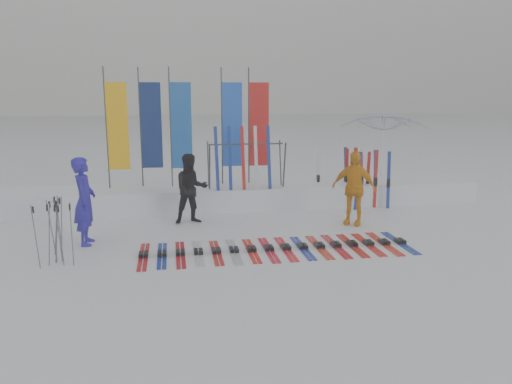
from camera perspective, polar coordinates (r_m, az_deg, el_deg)
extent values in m
plane|color=white|center=(9.62, 0.42, -7.77)|extent=(120.00, 120.00, 0.00)
cube|color=white|center=(13.93, -2.88, -0.43)|extent=(14.00, 1.60, 0.60)
imported|color=#221B9E|center=(10.95, -19.00, -1.00)|extent=(0.45, 0.68, 1.85)
imported|color=black|center=(12.15, -7.43, 0.37)|extent=(0.92, 0.77, 1.70)
imported|color=#F5A310|center=(12.13, 11.08, 0.43)|extent=(1.11, 0.94, 1.78)
imported|color=white|center=(16.25, 14.22, 4.40)|extent=(3.43, 3.47, 2.54)
cube|color=#AC0D14|center=(10.02, -12.73, -7.04)|extent=(0.17, 1.68, 0.07)
cube|color=navy|center=(10.01, -10.69, -6.99)|extent=(0.17, 1.60, 0.07)
cube|color=#B00E12|center=(10.00, -8.64, -6.92)|extent=(0.17, 1.66, 0.07)
cube|color=#BBBDC2|center=(10.01, -6.60, -6.85)|extent=(0.17, 1.61, 0.07)
cube|color=#B3170E|center=(10.04, -4.56, -6.76)|extent=(0.17, 1.57, 0.07)
cube|color=#ACAFB3|center=(10.07, -2.54, -6.67)|extent=(0.17, 1.64, 0.07)
cube|color=red|center=(10.12, -0.53, -6.57)|extent=(0.17, 1.57, 0.07)
cube|color=red|center=(10.18, 1.45, -6.47)|extent=(0.17, 1.65, 0.07)
cube|color=red|center=(10.25, 3.41, -6.36)|extent=(0.17, 1.62, 0.07)
cube|color=#16259A|center=(10.33, 5.34, -6.24)|extent=(0.17, 1.58, 0.07)
cube|color=red|center=(10.43, 7.24, -6.12)|extent=(0.17, 1.60, 0.07)
cube|color=red|center=(10.53, 9.10, -5.99)|extent=(0.17, 1.64, 0.07)
cube|color=red|center=(10.65, 10.92, -5.86)|extent=(0.17, 1.62, 0.07)
cube|color=red|center=(10.77, 12.69, -5.73)|extent=(0.17, 1.60, 0.07)
cube|color=red|center=(10.91, 14.43, -5.60)|extent=(0.17, 1.67, 0.07)
cube|color=navy|center=(11.06, 16.11, -5.46)|extent=(0.17, 1.61, 0.07)
cylinder|color=#595B60|center=(10.07, -21.79, -4.10)|extent=(0.12, 0.16, 1.21)
cylinder|color=#595B60|center=(10.17, -22.32, -4.10)|extent=(0.15, 0.10, 1.17)
cylinder|color=#595B60|center=(9.84, -23.88, -4.74)|extent=(0.10, 0.05, 1.18)
cylinder|color=#595B60|center=(10.19, -21.33, -3.86)|extent=(0.08, 0.10, 1.23)
cylinder|color=#595B60|center=(9.78, -20.31, -4.54)|extent=(0.03, 0.13, 1.18)
cylinder|color=#595B60|center=(9.85, -22.55, -4.56)|extent=(0.12, 0.08, 1.19)
cylinder|color=#595B60|center=(10.05, -21.64, -4.18)|extent=(0.08, 0.02, 1.19)
cylinder|color=#595B60|center=(10.46, -21.87, -3.58)|extent=(0.16, 0.06, 1.20)
cylinder|color=#595B60|center=(9.86, -21.45, -4.61)|extent=(0.07, 0.08, 1.15)
cylinder|color=#595B60|center=(9.98, -21.84, -4.47)|extent=(0.12, 0.06, 1.14)
cylinder|color=#383A3F|center=(13.82, -16.72, 6.97)|extent=(0.04, 0.04, 3.20)
cube|color=#FFB90D|center=(13.78, -15.53, 7.23)|extent=(0.55, 0.03, 2.30)
cylinder|color=#383A3F|center=(13.92, -13.07, 7.18)|extent=(0.04, 0.04, 3.20)
cube|color=navy|center=(13.90, -11.87, 7.44)|extent=(0.55, 0.03, 2.30)
cylinder|color=#383A3F|center=(13.70, -9.74, 7.25)|extent=(0.04, 0.04, 3.20)
cube|color=#1755B0|center=(13.70, -8.52, 7.50)|extent=(0.55, 0.03, 2.30)
cylinder|color=#383A3F|center=(13.91, -3.92, 7.45)|extent=(0.04, 0.04, 3.20)
cube|color=blue|center=(13.94, -2.72, 7.68)|extent=(0.55, 0.03, 2.30)
cylinder|color=#383A3F|center=(13.99, -0.83, 7.50)|extent=(0.04, 0.04, 3.20)
cube|color=red|center=(14.03, 0.35, 7.71)|extent=(0.55, 0.03, 2.30)
cylinder|color=#383A3F|center=(13.07, -5.32, 2.87)|extent=(0.04, 0.30, 1.23)
cylinder|color=#383A3F|center=(13.56, -5.49, 3.18)|extent=(0.04, 0.30, 1.23)
cylinder|color=#383A3F|center=(13.37, 3.27, 3.09)|extent=(0.04, 0.30, 1.23)
cylinder|color=#383A3F|center=(13.85, 2.81, 3.39)|extent=(0.04, 0.30, 1.23)
cylinder|color=#383A3F|center=(13.36, -1.15, 5.50)|extent=(2.00, 0.04, 0.04)
cube|color=red|center=(14.51, 10.33, 1.85)|extent=(0.09, 0.03, 1.58)
cube|color=silver|center=(14.42, 7.11, 1.83)|extent=(0.09, 0.04, 1.55)
cube|color=red|center=(14.77, 11.28, 1.98)|extent=(0.09, 0.03, 1.58)
cube|color=red|center=(14.21, 11.97, 1.44)|extent=(0.09, 0.03, 1.51)
cube|color=navy|center=(14.02, 14.91, 1.31)|extent=(0.09, 0.03, 1.58)
cube|color=red|center=(14.08, 13.52, 1.46)|extent=(0.09, 0.03, 1.60)
cube|color=silver|center=(14.20, 11.99, 1.74)|extent=(0.09, 0.04, 1.66)
cube|color=navy|center=(14.46, 13.49, 1.65)|extent=(0.09, 0.03, 1.56)
cube|color=navy|center=(13.73, 11.55, 1.25)|extent=(0.09, 0.04, 1.58)
cube|color=red|center=(14.58, 11.36, 1.89)|extent=(0.09, 0.03, 1.60)
cube|color=red|center=(14.41, 12.65, 1.55)|extent=(0.09, 0.05, 1.51)
cube|color=navy|center=(14.65, 10.24, 1.97)|extent=(0.09, 0.03, 1.60)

